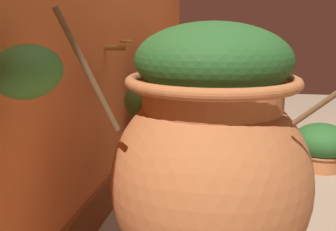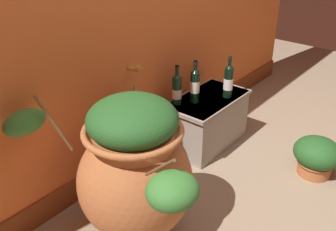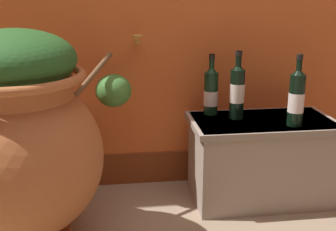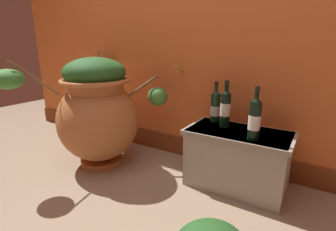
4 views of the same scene
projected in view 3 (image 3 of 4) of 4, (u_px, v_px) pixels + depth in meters
The scene contains 5 objects.
terracotta_urn at pixel (19, 137), 1.78m from camera, with size 0.95×1.09×0.93m.
stone_ledge at pixel (260, 157), 2.23m from camera, with size 0.70×0.39×0.42m.
wine_bottle_left at pixel (297, 96), 2.05m from camera, with size 0.07×0.07×0.33m.
wine_bottle_middle at pixel (211, 90), 2.24m from camera, with size 0.07×0.07×0.31m.
wine_bottle_right at pixel (237, 90), 2.16m from camera, with size 0.07×0.07×0.33m.
Camera 3 is at (-0.28, -1.17, 1.06)m, focal length 47.80 mm.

